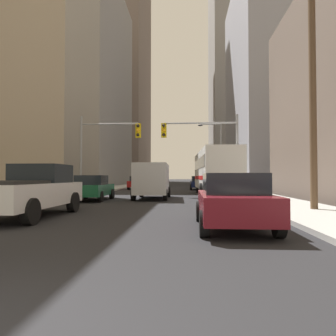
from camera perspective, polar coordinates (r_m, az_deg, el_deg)
The scene contains 17 objects.
sidewalk_left at distance 52.97m, azimuth -6.33°, elevation -3.09°, with size 3.33×160.00×0.15m, color #9E9E99.
sidewalk_right at distance 52.40m, azimuth 8.70°, elevation -3.10°, with size 3.33×160.00×0.15m, color #9E9E99.
city_bus at distance 25.01m, azimuth 8.50°, elevation -0.46°, with size 2.88×11.57×3.40m.
pickup_truck_white at distance 12.21m, azimuth -23.73°, elevation -3.79°, with size 2.20×5.40×1.90m.
cargo_van_silver at distance 20.51m, azimuth -2.85°, elevation -2.02°, with size 2.16×5.27×2.26m.
sedan_maroon at distance 8.87m, azimuth 11.75°, elevation -5.81°, with size 1.95×4.21×1.52m.
sedan_green at distance 19.51m, azimuth -13.60°, elevation -3.51°, with size 1.95×4.25×1.52m.
sedan_red at distance 35.86m, azimuth -5.47°, elevation -2.67°, with size 1.95×4.20×1.52m.
sedan_navy at distance 35.08m, azimuth 5.60°, elevation -2.70°, with size 1.95×4.25×1.52m.
traffic_signal_near_left at distance 23.94m, azimuth -11.03°, elevation 4.77°, with size 4.64×0.44×6.00m.
traffic_signal_near_right at distance 23.22m, azimuth 6.40°, elevation 5.06°, with size 5.65×0.44×6.00m.
utility_pole_right at distance 14.41m, azimuth 24.80°, elevation 15.56°, with size 2.20×0.28×10.72m.
street_lamp_right at distance 35.25m, azimuth 8.93°, elevation 3.50°, with size 2.65×0.32×7.50m.
building_left_mid_office at distance 58.78m, azimuth -20.59°, elevation 13.75°, with size 23.82×23.77×33.84m, color gray.
building_left_far_tower at distance 99.44m, azimuth -10.58°, elevation 18.08°, with size 21.56×26.87×69.89m, color #66564C.
building_right_mid_block at distance 56.38m, azimuth 19.35°, elevation 14.23°, with size 14.16×24.07×33.50m, color #93939E.
building_right_far_highrise at distance 99.15m, azimuth 14.22°, elevation 16.76°, with size 21.10×25.21×65.30m, color gray.
Camera 1 is at (2.18, -2.17, 1.42)m, focal length 33.48 mm.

